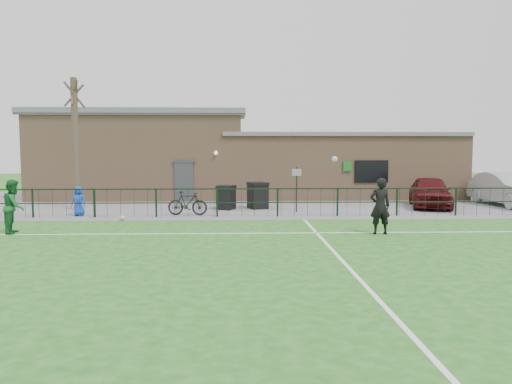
{
  "coord_description": "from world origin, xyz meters",
  "views": [
    {
      "loc": [
        -0.62,
        -12.47,
        2.83
      ],
      "look_at": [
        0.0,
        5.0,
        1.3
      ],
      "focal_mm": 35.0,
      "sensor_mm": 36.0,
      "label": 1
    }
  ],
  "objects_px": {
    "bare_tree": "(76,145)",
    "spectator_child": "(79,201)",
    "car_maroon": "(430,192)",
    "wheelie_bin_left": "(258,196)",
    "outfield_player": "(14,206)",
    "car_silver": "(508,189)",
    "ball_ground": "(122,218)",
    "wheelie_bin_right": "(226,198)",
    "bicycle_d": "(187,203)",
    "sign_post": "(297,189)"
  },
  "relations": [
    {
      "from": "wheelie_bin_right",
      "to": "car_maroon",
      "type": "relative_size",
      "value": 0.24
    },
    {
      "from": "outfield_player",
      "to": "sign_post",
      "type": "bearing_deg",
      "value": -73.31
    },
    {
      "from": "car_silver",
      "to": "ball_ground",
      "type": "bearing_deg",
      "value": -169.34
    },
    {
      "from": "car_maroon",
      "to": "bicycle_d",
      "type": "xyz_separation_m",
      "value": [
        -11.32,
        -2.47,
        -0.24
      ]
    },
    {
      "from": "bare_tree",
      "to": "ball_ground",
      "type": "relative_size",
      "value": 27.28
    },
    {
      "from": "car_silver",
      "to": "spectator_child",
      "type": "height_order",
      "value": "car_silver"
    },
    {
      "from": "wheelie_bin_left",
      "to": "bicycle_d",
      "type": "height_order",
      "value": "wheelie_bin_left"
    },
    {
      "from": "wheelie_bin_left",
      "to": "ball_ground",
      "type": "distance_m",
      "value": 6.61
    },
    {
      "from": "wheelie_bin_right",
      "to": "car_maroon",
      "type": "bearing_deg",
      "value": 24.58
    },
    {
      "from": "wheelie_bin_left",
      "to": "outfield_player",
      "type": "height_order",
      "value": "outfield_player"
    },
    {
      "from": "car_silver",
      "to": "outfield_player",
      "type": "xyz_separation_m",
      "value": [
        -20.71,
        -7.01,
        0.06
      ]
    },
    {
      "from": "wheelie_bin_left",
      "to": "ball_ground",
      "type": "bearing_deg",
      "value": -167.15
    },
    {
      "from": "car_silver",
      "to": "outfield_player",
      "type": "relative_size",
      "value": 2.76
    },
    {
      "from": "wheelie_bin_right",
      "to": "bicycle_d",
      "type": "xyz_separation_m",
      "value": [
        -1.58,
        -1.95,
        -0.01
      ]
    },
    {
      "from": "spectator_child",
      "to": "ball_ground",
      "type": "height_order",
      "value": "spectator_child"
    },
    {
      "from": "wheelie_bin_left",
      "to": "sign_post",
      "type": "relative_size",
      "value": 0.57
    },
    {
      "from": "wheelie_bin_left",
      "to": "wheelie_bin_right",
      "type": "bearing_deg",
      "value": 170.56
    },
    {
      "from": "outfield_player",
      "to": "ball_ground",
      "type": "height_order",
      "value": "outfield_player"
    },
    {
      "from": "spectator_child",
      "to": "outfield_player",
      "type": "bearing_deg",
      "value": -96.81
    },
    {
      "from": "wheelie_bin_left",
      "to": "car_silver",
      "type": "relative_size",
      "value": 0.23
    },
    {
      "from": "wheelie_bin_right",
      "to": "spectator_child",
      "type": "distance_m",
      "value": 6.42
    },
    {
      "from": "bicycle_d",
      "to": "spectator_child",
      "type": "xyz_separation_m",
      "value": [
        -4.52,
        -0.05,
        0.11
      ]
    },
    {
      "from": "car_maroon",
      "to": "spectator_child",
      "type": "distance_m",
      "value": 16.03
    },
    {
      "from": "car_silver",
      "to": "outfield_player",
      "type": "bearing_deg",
      "value": -164.16
    },
    {
      "from": "wheelie_bin_left",
      "to": "bare_tree",
      "type": "bearing_deg",
      "value": 160.7
    },
    {
      "from": "sign_post",
      "to": "ball_ground",
      "type": "height_order",
      "value": "sign_post"
    },
    {
      "from": "sign_post",
      "to": "car_maroon",
      "type": "distance_m",
      "value": 6.78
    },
    {
      "from": "bare_tree",
      "to": "outfield_player",
      "type": "relative_size",
      "value": 3.34
    },
    {
      "from": "wheelie_bin_left",
      "to": "bicycle_d",
      "type": "xyz_separation_m",
      "value": [
        -3.06,
        -2.26,
        -0.07
      ]
    },
    {
      "from": "bicycle_d",
      "to": "spectator_child",
      "type": "distance_m",
      "value": 4.52
    },
    {
      "from": "bare_tree",
      "to": "ball_ground",
      "type": "bearing_deg",
      "value": -50.47
    },
    {
      "from": "wheelie_bin_left",
      "to": "car_silver",
      "type": "height_order",
      "value": "car_silver"
    },
    {
      "from": "bare_tree",
      "to": "wheelie_bin_left",
      "type": "bearing_deg",
      "value": 1.8
    },
    {
      "from": "outfield_player",
      "to": "ball_ground",
      "type": "xyz_separation_m",
      "value": [
        2.94,
        2.74,
        -0.79
      ]
    },
    {
      "from": "wheelie_bin_left",
      "to": "outfield_player",
      "type": "relative_size",
      "value": 0.64
    },
    {
      "from": "wheelie_bin_right",
      "to": "car_silver",
      "type": "height_order",
      "value": "car_silver"
    },
    {
      "from": "spectator_child",
      "to": "outfield_player",
      "type": "height_order",
      "value": "outfield_player"
    },
    {
      "from": "sign_post",
      "to": "spectator_child",
      "type": "relative_size",
      "value": 1.62
    },
    {
      "from": "sign_post",
      "to": "spectator_child",
      "type": "bearing_deg",
      "value": -174.05
    },
    {
      "from": "car_maroon",
      "to": "sign_post",
      "type": "bearing_deg",
      "value": -151.43
    },
    {
      "from": "bare_tree",
      "to": "spectator_child",
      "type": "height_order",
      "value": "bare_tree"
    },
    {
      "from": "wheelie_bin_right",
      "to": "bicycle_d",
      "type": "height_order",
      "value": "wheelie_bin_right"
    },
    {
      "from": "car_maroon",
      "to": "wheelie_bin_right",
      "type": "bearing_deg",
      "value": -161.68
    },
    {
      "from": "bicycle_d",
      "to": "wheelie_bin_right",
      "type": "bearing_deg",
      "value": -32.64
    },
    {
      "from": "bare_tree",
      "to": "wheelie_bin_left",
      "type": "relative_size",
      "value": 5.24
    },
    {
      "from": "sign_post",
      "to": "car_maroon",
      "type": "bearing_deg",
      "value": 13.3
    },
    {
      "from": "bare_tree",
      "to": "car_silver",
      "type": "bearing_deg",
      "value": 2.38
    },
    {
      "from": "bare_tree",
      "to": "spectator_child",
      "type": "distance_m",
      "value": 3.21
    },
    {
      "from": "bicycle_d",
      "to": "car_silver",
      "type": "bearing_deg",
      "value": -73.09
    },
    {
      "from": "spectator_child",
      "to": "outfield_player",
      "type": "xyz_separation_m",
      "value": [
        -0.84,
        -4.11,
        0.26
      ]
    }
  ]
}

